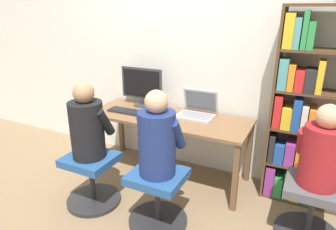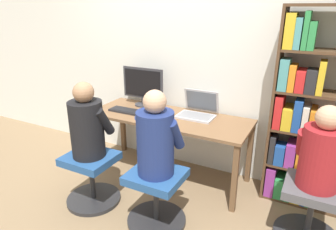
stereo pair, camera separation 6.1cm
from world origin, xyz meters
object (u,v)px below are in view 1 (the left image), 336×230
desktop_monitor (142,86)px  bookshelf (304,122)px  person_at_monitor (87,125)px  keyboard (127,111)px  person_near_shelf (322,151)px  office_chair_right (158,196)px  office_chair_left (92,177)px  office_chair_side (311,208)px  laptop (197,111)px  person_at_laptop (157,138)px

desktop_monitor → bookshelf: size_ratio=0.28×
person_at_monitor → bookshelf: bearing=28.1°
keyboard → person_near_shelf: (1.91, -0.25, 0.05)m
office_chair_right → office_chair_left: bearing=-178.7°
office_chair_left → office_chair_right: (0.70, 0.02, 0.00)m
office_chair_left → bookshelf: size_ratio=0.28×
desktop_monitor → office_chair_side: size_ratio=1.00×
laptop → office_chair_left: laptop is taller
office_chair_side → person_at_laptop: bearing=-161.6°
keyboard → bookshelf: (1.75, 0.25, 0.09)m
office_chair_left → bookshelf: bookshelf is taller
desktop_monitor → person_at_laptop: 1.18m
office_chair_left → laptop: bearing=52.3°
office_chair_left → person_near_shelf: size_ratio=0.79×
laptop → office_chair_left: (-0.70, -0.90, -0.49)m
office_chair_side → keyboard: bearing=172.4°
desktop_monitor → bookshelf: (1.73, -0.03, -0.13)m
desktop_monitor → office_chair_right: 1.35m
person_at_laptop → person_at_monitor: bearing=-178.7°
person_at_monitor → person_at_laptop: person_at_laptop is taller
laptop → office_chair_left: bearing=-127.7°
office_chair_right → bookshelf: size_ratio=0.28×
keyboard → person_at_laptop: 0.98m
office_chair_side → person_near_shelf: (0.00, 0.00, 0.51)m
laptop → person_at_laptop: person_at_laptop is taller
office_chair_left → office_chair_side: (1.89, 0.41, 0.00)m
office_chair_left → person_near_shelf: bearing=12.5°
person_at_monitor → person_at_laptop: 0.70m
office_chair_side → person_near_shelf: 0.51m
office_chair_right → person_near_shelf: person_near_shelf is taller
desktop_monitor → office_chair_right: bearing=-53.3°
office_chair_left → person_near_shelf: (1.89, 0.42, 0.51)m
office_chair_left → person_at_laptop: (0.70, 0.02, 0.54)m
desktop_monitor → office_chair_left: bearing=-89.8°
person_at_monitor → person_at_laptop: size_ratio=0.98×
office_chair_left → bookshelf: bearing=28.2°
laptop → office_chair_side: laptop is taller
keyboard → person_near_shelf: size_ratio=0.65×
keyboard → person_at_monitor: bearing=-87.8°
laptop → bookshelf: (1.02, 0.02, 0.05)m
office_chair_left → person_near_shelf: 2.00m
keyboard → office_chair_right: (0.73, -0.65, -0.45)m
desktop_monitor → person_at_monitor: 0.96m
office_chair_left → person_at_monitor: person_at_monitor is taller
keyboard → bookshelf: size_ratio=0.23×
laptop → office_chair_right: (0.00, -0.89, -0.49)m
person_at_laptop → office_chair_side: person_at_laptop is taller
keyboard → person_near_shelf: bearing=-7.5°
desktop_monitor → keyboard: 0.36m
person_at_laptop → office_chair_side: size_ratio=1.37×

